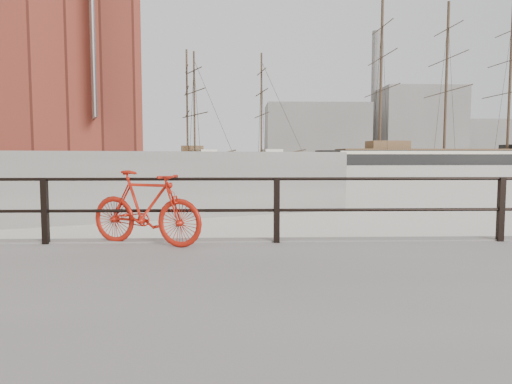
# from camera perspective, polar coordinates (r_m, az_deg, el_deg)

# --- Properties ---
(ground) EXTENTS (400.00, 400.00, 0.00)m
(ground) POSITION_cam_1_polar(r_m,az_deg,el_deg) (8.31, 27.54, -7.64)
(ground) COLOR white
(ground) RESTS_ON ground
(far_quay) EXTENTS (78.44, 148.07, 1.80)m
(far_quay) POSITION_cam_1_polar(r_m,az_deg,el_deg) (86.86, -26.37, 3.54)
(far_quay) COLOR gray
(far_quay) RESTS_ON ground
(guardrail) EXTENTS (28.00, 0.10, 1.00)m
(guardrail) POSITION_cam_1_polar(r_m,az_deg,el_deg) (8.05, 28.29, -1.92)
(guardrail) COLOR black
(guardrail) RESTS_ON promenade
(bicycle) EXTENTS (1.81, 0.95, 1.11)m
(bicycle) POSITION_cam_1_polar(r_m,az_deg,el_deg) (6.97, -13.61, -1.96)
(bicycle) COLOR #A9180B
(bicycle) RESTS_ON promenade
(barque_black) EXTENTS (57.01, 21.35, 32.02)m
(barque_black) POSITION_cam_1_polar(r_m,az_deg,el_deg) (94.91, 22.40, 3.17)
(barque_black) COLOR black
(barque_black) RESTS_ON ground
(schooner_mid) EXTENTS (30.98, 17.11, 21.06)m
(schooner_mid) POSITION_cam_1_polar(r_m,az_deg,el_deg) (82.31, -3.87, 3.34)
(schooner_mid) COLOR beige
(schooner_mid) RESTS_ON ground
(schooner_left) EXTENTS (28.86, 22.25, 19.78)m
(schooner_left) POSITION_cam_1_polar(r_m,az_deg,el_deg) (75.62, -11.89, 3.15)
(schooner_left) COLOR beige
(schooner_left) RESTS_ON ground
(workboat_near) EXTENTS (13.34, 4.74, 7.00)m
(workboat_near) POSITION_cam_1_polar(r_m,az_deg,el_deg) (45.27, -26.29, 1.93)
(workboat_near) COLOR black
(workboat_near) RESTS_ON ground
(workboat_far) EXTENTS (11.28, 9.89, 7.00)m
(workboat_far) POSITION_cam_1_polar(r_m,az_deg,el_deg) (55.77, -27.35, 2.29)
(workboat_far) COLOR black
(workboat_far) RESTS_ON ground
(apartment_cream) EXTENTS (24.16, 21.40, 21.20)m
(apartment_cream) POSITION_cam_1_polar(r_m,az_deg,el_deg) (77.74, -28.50, 11.91)
(apartment_cream) COLOR beige
(apartment_cream) RESTS_ON far_quay
(apartment_grey) EXTENTS (26.02, 22.15, 23.20)m
(apartment_grey) POSITION_cam_1_polar(r_m,az_deg,el_deg) (99.64, -27.50, 10.77)
(apartment_grey) COLOR #9B9B96
(apartment_grey) RESTS_ON far_quay
(apartment_brick) EXTENTS (27.87, 22.90, 21.20)m
(apartment_brick) POSITION_cam_1_polar(r_m,az_deg,el_deg) (122.39, -26.80, 9.07)
(apartment_brick) COLOR brown
(apartment_brick) RESTS_ON far_quay
(industrial_west) EXTENTS (32.00, 18.00, 18.00)m
(industrial_west) POSITION_cam_1_polar(r_m,az_deg,el_deg) (149.20, 7.47, 7.29)
(industrial_west) COLOR gray
(industrial_west) RESTS_ON ground
(industrial_mid) EXTENTS (26.00, 20.00, 24.00)m
(industrial_mid) POSITION_cam_1_polar(r_m,az_deg,el_deg) (163.45, 19.51, 7.88)
(industrial_mid) COLOR gray
(industrial_mid) RESTS_ON ground
(industrial_east) EXTENTS (20.00, 16.00, 14.00)m
(industrial_east) POSITION_cam_1_polar(r_m,az_deg,el_deg) (177.28, 25.85, 5.79)
(industrial_east) COLOR gray
(industrial_east) RESTS_ON ground
(smokestack) EXTENTS (2.80, 2.80, 44.00)m
(smokestack) POSITION_cam_1_polar(r_m,az_deg,el_deg) (164.93, 14.66, 11.45)
(smokestack) COLOR gray
(smokestack) RESTS_ON ground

